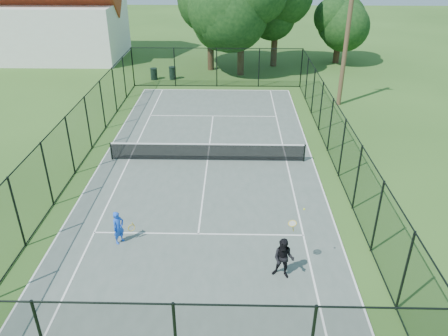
{
  "coord_description": "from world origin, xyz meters",
  "views": [
    {
      "loc": [
        1.33,
        -20.28,
        10.33
      ],
      "look_at": [
        0.93,
        -3.0,
        1.2
      ],
      "focal_mm": 35.0,
      "sensor_mm": 36.0,
      "label": 1
    }
  ],
  "objects_px": {
    "trash_bin_left": "(154,74)",
    "trash_bin_right": "(173,73)",
    "player_blue": "(119,228)",
    "tennis_net": "(207,151)",
    "player_black": "(284,258)",
    "utility_pole": "(346,47)"
  },
  "relations": [
    {
      "from": "trash_bin_left",
      "to": "trash_bin_right",
      "type": "xyz_separation_m",
      "value": [
        1.52,
        0.13,
        0.04
      ]
    },
    {
      "from": "trash_bin_right",
      "to": "player_blue",
      "type": "relative_size",
      "value": 0.77
    },
    {
      "from": "player_blue",
      "to": "player_black",
      "type": "relative_size",
      "value": 0.52
    },
    {
      "from": "trash_bin_left",
      "to": "trash_bin_right",
      "type": "distance_m",
      "value": 1.52
    },
    {
      "from": "player_black",
      "to": "utility_pole",
      "type": "bearing_deg",
      "value": 72.45
    },
    {
      "from": "tennis_net",
      "to": "trash_bin_left",
      "type": "distance_m",
      "value": 15.66
    },
    {
      "from": "player_blue",
      "to": "trash_bin_right",
      "type": "bearing_deg",
      "value": 92.04
    },
    {
      "from": "tennis_net",
      "to": "utility_pole",
      "type": "height_order",
      "value": "utility_pole"
    },
    {
      "from": "trash_bin_left",
      "to": "utility_pole",
      "type": "xyz_separation_m",
      "value": [
        13.9,
        -5.76,
        3.47
      ]
    },
    {
      "from": "trash_bin_left",
      "to": "trash_bin_right",
      "type": "relative_size",
      "value": 0.91
    },
    {
      "from": "tennis_net",
      "to": "trash_bin_right",
      "type": "bearing_deg",
      "value": 103.99
    },
    {
      "from": "trash_bin_left",
      "to": "player_black",
      "type": "bearing_deg",
      "value": -70.57
    },
    {
      "from": "trash_bin_left",
      "to": "trash_bin_right",
      "type": "bearing_deg",
      "value": 4.82
    },
    {
      "from": "tennis_net",
      "to": "trash_bin_left",
      "type": "xyz_separation_m",
      "value": [
        -5.23,
        14.76,
        -0.1
      ]
    },
    {
      "from": "trash_bin_right",
      "to": "player_blue",
      "type": "height_order",
      "value": "player_blue"
    },
    {
      "from": "tennis_net",
      "to": "player_black",
      "type": "relative_size",
      "value": 3.92
    },
    {
      "from": "tennis_net",
      "to": "trash_bin_right",
      "type": "distance_m",
      "value": 15.35
    },
    {
      "from": "trash_bin_right",
      "to": "player_blue",
      "type": "xyz_separation_m",
      "value": [
        0.78,
        -21.86,
        0.21
      ]
    },
    {
      "from": "player_black",
      "to": "player_blue",
      "type": "bearing_deg",
      "value": 163.61
    },
    {
      "from": "player_blue",
      "to": "tennis_net",
      "type": "bearing_deg",
      "value": 67.19
    },
    {
      "from": "utility_pole",
      "to": "player_blue",
      "type": "xyz_separation_m",
      "value": [
        -11.6,
        -15.97,
        -3.22
      ]
    },
    {
      "from": "player_black",
      "to": "trash_bin_right",
      "type": "bearing_deg",
      "value": 105.99
    }
  ]
}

